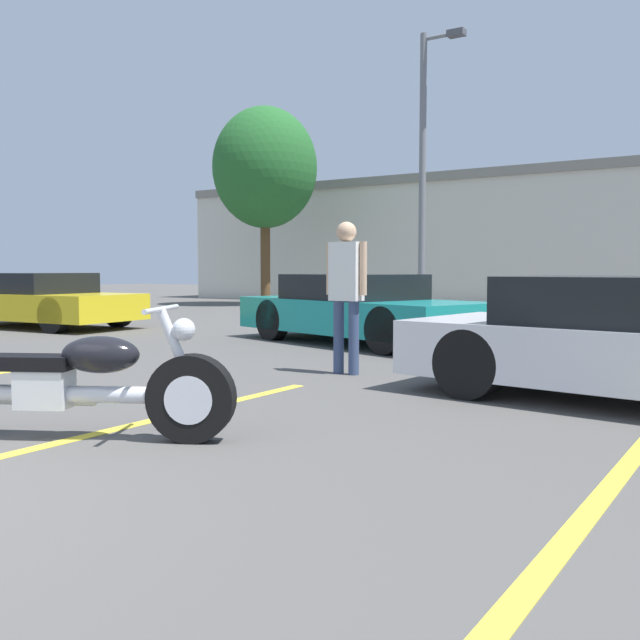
% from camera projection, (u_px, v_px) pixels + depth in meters
% --- Properties ---
extents(parking_stripe_middle, '(0.12, 5.19, 0.01)m').
position_uv_depth(parking_stripe_middle, '(93.00, 434.00, 5.13)').
color(parking_stripe_middle, yellow).
rests_on(parking_stripe_middle, ground).
extents(parking_stripe_back, '(0.12, 5.19, 0.01)m').
position_uv_depth(parking_stripe_back, '(577.00, 527.00, 3.29)').
color(parking_stripe_back, yellow).
rests_on(parking_stripe_back, ground).
extents(far_building, '(32.00, 4.20, 4.40)m').
position_uv_depth(far_building, '(619.00, 233.00, 22.38)').
color(far_building, beige).
rests_on(far_building, ground).
extents(light_pole, '(1.21, 0.28, 7.29)m').
position_uv_depth(light_pole, '(425.00, 161.00, 18.65)').
color(light_pole, slate).
rests_on(light_pole, ground).
extents(tree_background, '(3.42, 3.42, 6.47)m').
position_uv_depth(tree_background, '(265.00, 168.00, 23.27)').
color(tree_background, brown).
rests_on(tree_background, ground).
extents(motorcycle, '(2.24, 1.29, 0.94)m').
position_uv_depth(motorcycle, '(63.00, 385.00, 4.99)').
color(motorcycle, black).
rests_on(motorcycle, ground).
extents(show_car_hood_open, '(4.18, 2.25, 1.86)m').
position_uv_depth(show_car_hood_open, '(639.00, 341.00, 6.33)').
color(show_car_hood_open, silver).
rests_on(show_car_hood_open, ground).
extents(parked_car_mid_row, '(4.69, 2.97, 1.11)m').
position_uv_depth(parked_car_mid_row, '(359.00, 310.00, 11.44)').
color(parked_car_mid_row, teal).
rests_on(parked_car_mid_row, ground).
extents(parked_car_left_row, '(4.21, 2.11, 1.11)m').
position_uv_depth(parked_car_left_row, '(42.00, 301.00, 14.55)').
color(parked_car_left_row, yellow).
rests_on(parked_car_left_row, ground).
extents(spectator_near_motorcycle, '(0.52, 0.23, 1.72)m').
position_uv_depth(spectator_near_motorcycle, '(346.00, 284.00, 8.03)').
color(spectator_near_motorcycle, '#38476B').
rests_on(spectator_near_motorcycle, ground).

